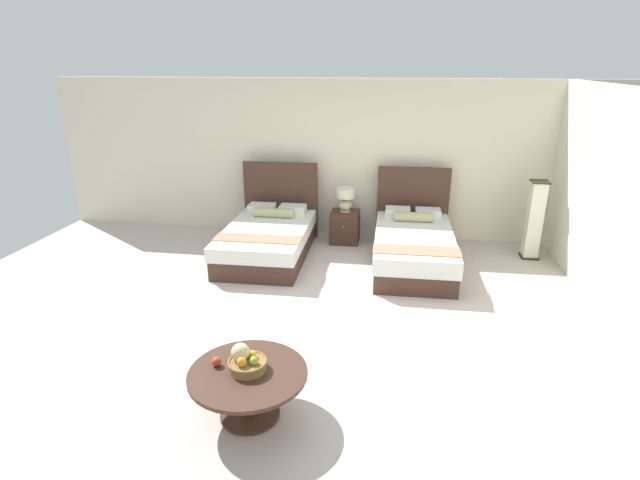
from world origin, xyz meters
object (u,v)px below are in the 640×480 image
Objects in this scene: bed_near_window at (269,237)px; table_lamp at (346,197)px; bed_near_corner at (413,245)px; coffee_table at (248,382)px; nightstand at (345,227)px; fruit_bowl at (246,361)px; floor_lamp_corner at (534,220)px; loose_apple at (217,362)px.

bed_near_window is 5.37× the size of table_lamp.
coffee_table is (-1.44, -3.65, 0.05)m from bed_near_corner.
nightstand is 4.43m from fruit_bowl.
bed_near_corner is at bearing -0.11° from bed_near_window.
fruit_bowl is 0.27× the size of floor_lamp_corner.
bed_near_corner is at bearing -36.18° from table_lamp.
bed_near_corner reaches higher than nightstand.
bed_near_window is 4.04× the size of nightstand.
loose_apple is (-0.63, -4.39, 0.22)m from nightstand.
nightstand is 0.50m from table_lamp.
table_lamp is at bearing 85.27° from fruit_bowl.
bed_near_corner is at bearing 64.46° from loose_apple.
bed_near_corner is 3.93m from coffee_table.
floor_lamp_corner is (3.51, 4.12, 0.12)m from loose_apple.
table_lamp is 4.47m from loose_apple.
table_lamp reaches higher than loose_apple.
loose_apple is (0.48, -3.61, 0.19)m from bed_near_window.
floor_lamp_corner reaches higher than loose_apple.
table_lamp is 1.19× the size of fruit_bowl.
fruit_bowl reaches higher than coffee_table.
fruit_bowl is 5.26m from floor_lamp_corner.
bed_near_corner is 5.63× the size of table_lamp.
fruit_bowl is at bearing -78.41° from bed_near_window.
loose_apple is at bearing 171.38° from coffee_table.
floor_lamp_corner is at bearing 51.80° from fruit_bowl.
bed_near_corner is at bearing -35.50° from nightstand.
bed_near_window is at bearing 101.82° from coffee_table.
floor_lamp_corner is (2.89, -0.29, -0.16)m from table_lamp.
coffee_table is (-0.34, -4.44, 0.08)m from nightstand.
bed_near_window reaches higher than table_lamp.
fruit_bowl is (0.74, -3.62, 0.23)m from bed_near_window.
nightstand is at bearing 35.08° from bed_near_window.
table_lamp is 4.44m from fruit_bowl.
fruit_bowl reaches higher than nightstand.
bed_near_corner is 27.40× the size of loose_apple.
coffee_table is at bearing -78.18° from bed_near_window.
fruit_bowl is at bearing -112.03° from bed_near_corner.
loose_apple is (-0.63, -4.41, -0.28)m from table_lamp.
bed_near_window reaches higher than floor_lamp_corner.
table_lamp is at bearing 90.00° from nightstand.
bed_near_corner reaches higher than floor_lamp_corner.
nightstand is 6.47× the size of loose_apple.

